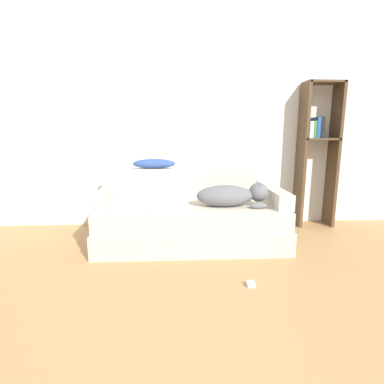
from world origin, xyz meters
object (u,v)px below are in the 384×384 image
Objects in this scene: dog at (232,195)px; throw_pillow at (154,164)px; laptop at (168,206)px; bookshelf at (317,147)px; power_adapter at (251,284)px; couch at (191,225)px.

throw_pillow is at bearing 151.18° from dog.
bookshelf is at bearing 21.63° from laptop.
laptop is at bearing -159.63° from bookshelf.
bookshelf reaches higher than power_adapter.
couch is at bearing 21.28° from laptop.
laptop is 0.60m from throw_pillow.
dog is 0.97m from power_adapter.
dog reaches higher than power_adapter.
dog is 0.94m from throw_pillow.
throw_pillow is (-0.15, 0.44, 0.37)m from laptop.
bookshelf is (1.14, 0.65, 0.44)m from dog.
dog is at bearing -150.09° from bookshelf.
throw_pillow reaches higher than laptop.
couch is 0.79m from throw_pillow.
laptop is 0.75× the size of throw_pillow.
couch is at bearing 113.79° from power_adapter.
power_adapter is (-1.14, -1.48, -0.95)m from bookshelf.
couch is 4.02× the size of throw_pillow.
couch is at bearing -41.88° from throw_pillow.
throw_pillow is at bearing 138.12° from couch.
bookshelf is (1.93, 0.22, 0.17)m from throw_pillow.
couch is at bearing 168.27° from dog.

